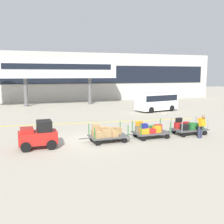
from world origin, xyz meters
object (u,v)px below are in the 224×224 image
object	(u,v)px
baggage_cart_lead	(106,133)
shuttle_van	(157,100)
baggage_cart_tail	(188,127)
baggage_handler	(201,125)
baggage_tug	(38,135)
baggage_cart_middle	(150,130)

from	to	relation	value
baggage_cart_lead	shuttle_van	bearing A→B (deg)	50.64
baggage_cart_tail	baggage_handler	xyz separation A→B (m)	(0.14, -1.24, 0.35)
baggage_tug	shuttle_van	distance (m)	17.72
baggage_tug	baggage_cart_lead	world-z (taller)	baggage_tug
baggage_handler	baggage_tug	bearing A→B (deg)	175.63
baggage_tug	baggage_cart_tail	xyz separation A→B (m)	(10.08, 0.45, -0.24)
baggage_cart_lead	baggage_cart_tail	world-z (taller)	baggage_cart_tail
baggage_cart_middle	baggage_cart_tail	size ratio (longest dim) A/B	1.00
baggage_tug	baggage_cart_lead	xyz separation A→B (m)	(4.04, 0.21, -0.21)
baggage_tug	baggage_handler	distance (m)	10.26
baggage_tug	shuttle_van	bearing A→B (deg)	40.90
baggage_cart_middle	shuttle_van	bearing A→B (deg)	60.67
baggage_handler	baggage_cart_lead	bearing A→B (deg)	170.91
baggage_handler	baggage_cart_middle	bearing A→B (deg)	161.02
baggage_cart_middle	baggage_handler	distance (m)	3.38
baggage_cart_lead	shuttle_van	distance (m)	14.75
baggage_cart_lead	baggage_handler	distance (m)	6.27
baggage_cart_lead	shuttle_van	size ratio (longest dim) A/B	0.59
baggage_cart_tail	shuttle_van	distance (m)	11.64
baggage_cart_middle	baggage_cart_tail	world-z (taller)	baggage_cart_tail
baggage_tug	shuttle_van	world-z (taller)	shuttle_van
baggage_tug	baggage_cart_tail	distance (m)	10.10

